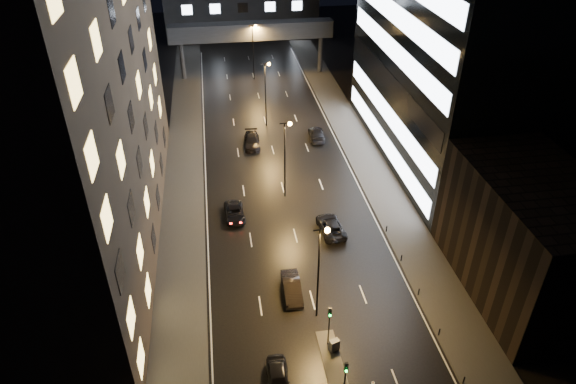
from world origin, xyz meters
name	(u,v)px	position (x,y,z in m)	size (l,w,h in m)	color
ground	(273,150)	(0.00, 40.00, 0.00)	(160.00, 160.00, 0.00)	black
sidewalk_left	(184,174)	(-12.50, 35.00, 0.07)	(5.00, 110.00, 0.15)	#383533
sidewalk_right	(367,160)	(12.50, 35.00, 0.07)	(5.00, 110.00, 0.15)	#383533
building_left	(47,59)	(-22.50, 24.00, 20.00)	(15.00, 48.00, 40.00)	#2D2319
building_right_low	(528,238)	(20.00, 9.00, 6.00)	(10.00, 18.00, 12.00)	black
skybridge	(251,32)	(0.00, 70.00, 8.34)	(30.00, 3.00, 10.00)	#333335
median_island	(334,368)	(0.30, 2.00, 0.07)	(1.60, 8.00, 0.15)	#383533
traffic_signal_near	(329,320)	(0.30, 4.49, 3.09)	(0.28, 0.34, 4.40)	black
traffic_signal_far	(345,376)	(0.30, -1.01, 3.09)	(0.28, 0.34, 4.40)	black
bollard_row	(428,312)	(10.20, 6.50, 0.45)	(0.12, 25.12, 0.90)	black
streetlight_near	(321,262)	(0.16, 8.00, 6.50)	(1.45, 0.50, 10.15)	black
streetlight_mid_a	(286,150)	(0.16, 28.00, 6.50)	(1.45, 0.50, 10.15)	black
streetlight_mid_b	(266,86)	(0.16, 48.00, 6.50)	(1.45, 0.50, 10.15)	black
streetlight_far	(254,45)	(0.16, 68.00, 6.50)	(1.45, 0.50, 10.15)	black
car_away_a	(278,379)	(-4.51, 1.18, 0.76)	(1.79, 4.46, 1.52)	black
car_away_b	(292,288)	(-1.82, 11.12, 0.79)	(1.66, 4.77, 1.57)	black
car_away_c	(235,213)	(-6.46, 24.47, 0.67)	(2.21, 4.79, 1.33)	black
car_away_d	(252,141)	(-2.82, 41.71, 0.79)	(2.20, 5.41, 1.57)	black
car_toward_a	(331,226)	(4.06, 20.16, 0.73)	(2.44, 5.29, 1.47)	black
car_toward_b	(317,134)	(6.90, 42.54, 0.76)	(2.14, 5.27, 1.53)	black
utility_cabinet	(334,345)	(0.70, 3.84, 0.71)	(0.81, 0.49, 1.12)	#4C4D4F
cone_b	(373,383)	(3.00, -0.02, 0.28)	(0.34, 0.34, 0.56)	#FF590D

